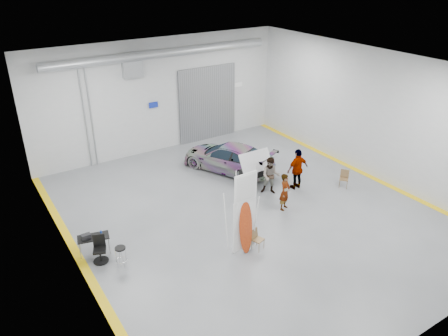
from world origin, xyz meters
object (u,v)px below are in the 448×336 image
surfboard_display (245,220)px  shop_stool (121,257)px  sedan_car (228,157)px  folding_chair_near (258,243)px  person_a (285,192)px  work_table (91,237)px  person_c (298,169)px  office_chair (99,250)px  folding_chair_far (343,182)px  person_b (271,176)px

surfboard_display → shop_stool: 4.43m
sedan_car → folding_chair_near: size_ratio=6.05×
person_a → work_table: (-7.73, 1.31, -0.13)m
person_c → work_table: bearing=0.1°
office_chair → folding_chair_far: bearing=17.6°
person_b → sedan_car: bearing=135.9°
person_a → folding_chair_near: size_ratio=2.07×
person_b → work_table: person_b is taller
sedan_car → person_b: 3.02m
folding_chair_near → folding_chair_far: bearing=-3.3°
folding_chair_near → work_table: bearing=131.2°
person_b → person_c: 1.34m
person_b → folding_chair_far: bearing=16.9°
folding_chair_far → work_table: size_ratio=0.68×
surfboard_display → work_table: bearing=147.5°
person_a → folding_chair_near: 3.15m
surfboard_display → shop_stool: surfboard_display is taller
person_c → folding_chair_far: 2.29m
sedan_car → folding_chair_near: (-2.68, -6.06, -0.44)m
person_a → person_c: size_ratio=0.84×
folding_chair_near → folding_chair_far: 6.39m
folding_chair_near → office_chair: size_ratio=0.79×
person_b → office_chair: 8.05m
shop_stool → surfboard_display: bearing=-22.1°
folding_chair_near → surfboard_display: bearing=147.9°
surfboard_display → office_chair: bearing=152.4°
sedan_car → work_table: 8.38m
folding_chair_far → office_chair: (-11.20, 0.74, 0.18)m
folding_chair_far → shop_stool: bearing=-129.6°
person_a → folding_chair_far: size_ratio=2.01×
person_c → folding_chair_near: (-4.28, -2.78, -0.72)m
sedan_car → folding_chair_near: bearing=41.8°
person_b → folding_chair_far: (3.19, -1.38, -0.61)m
person_c → office_chair: size_ratio=1.96×
work_table → office_chair: 0.61m
person_c → folding_chair_near: 5.15m
person_a → office_chair: size_ratio=1.64×
person_a → folding_chair_near: bearing=-173.4°
sedan_car → person_a: 4.41m
work_table → office_chair: office_chair is taller
folding_chair_far → folding_chair_near: bearing=-114.0°
sedan_car → surfboard_display: surfboard_display is taller
person_a → work_table: size_ratio=1.37×
folding_chair_near → folding_chair_far: size_ratio=0.97×
person_c → sedan_car: bearing=-62.7°
person_a → person_c: bearing=8.2°
person_a → person_c: person_c is taller
folding_chair_near → office_chair: 5.59m
sedan_car → shop_stool: (-7.19, -4.32, -0.31)m
person_c → folding_chair_far: (1.88, -1.10, -0.71)m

